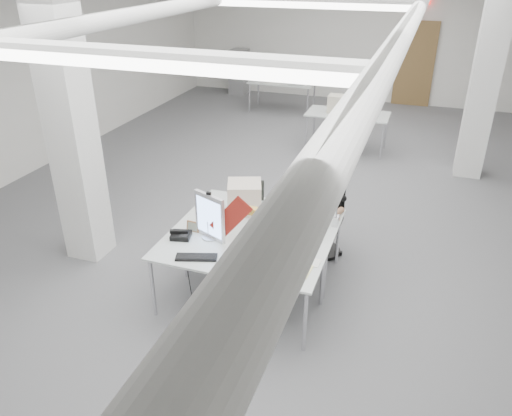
% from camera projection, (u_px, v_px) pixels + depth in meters
% --- Properties ---
extents(room_shell, '(10.04, 14.04, 3.24)m').
position_uv_depth(room_shell, '(307.00, 102.00, 7.03)').
color(room_shell, '#5A5A5D').
rests_on(room_shell, ground).
extents(desk_main, '(1.80, 0.90, 0.02)m').
position_uv_depth(desk_main, '(238.00, 253.00, 5.26)').
color(desk_main, silver).
rests_on(desk_main, room_shell).
extents(desk_second, '(1.80, 0.90, 0.02)m').
position_uv_depth(desk_second, '(265.00, 215.00, 6.01)').
color(desk_second, silver).
rests_on(desk_second, room_shell).
extents(bg_desk_a, '(1.60, 0.80, 0.02)m').
position_uv_depth(bg_desk_a, '(348.00, 114.00, 9.82)').
color(bg_desk_a, silver).
rests_on(bg_desk_a, room_shell).
extents(bg_desk_b, '(1.60, 0.80, 0.02)m').
position_uv_depth(bg_desk_b, '(282.00, 82.00, 12.26)').
color(bg_desk_b, silver).
rests_on(bg_desk_b, room_shell).
extents(filing_cabinet, '(0.45, 0.55, 1.20)m').
position_uv_depth(filing_cabinet, '(239.00, 72.00, 14.04)').
color(filing_cabinet, gray).
rests_on(filing_cabinet, room_shell).
extents(office_chair, '(0.72, 0.72, 1.17)m').
position_uv_depth(office_chair, '(325.00, 214.00, 6.40)').
color(office_chair, black).
rests_on(office_chair, room_shell).
extents(seated_person, '(0.61, 0.68, 0.85)m').
position_uv_depth(seated_person, '(325.00, 193.00, 6.21)').
color(seated_person, black).
rests_on(seated_person, office_chair).
extents(monitor, '(0.41, 0.20, 0.52)m').
position_uv_depth(monitor, '(210.00, 216.00, 5.41)').
color(monitor, silver).
rests_on(monitor, desk_main).
extents(pennant, '(0.49, 0.05, 0.53)m').
position_uv_depth(pennant, '(231.00, 217.00, 5.28)').
color(pennant, maroon).
rests_on(pennant, monitor).
extents(keyboard, '(0.45, 0.27, 0.02)m').
position_uv_depth(keyboard, '(196.00, 257.00, 5.14)').
color(keyboard, black).
rests_on(keyboard, desk_main).
extents(laptop, '(0.38, 0.25, 0.03)m').
position_uv_depth(laptop, '(234.00, 271.00, 4.91)').
color(laptop, silver).
rests_on(laptop, desk_main).
extents(mouse, '(0.08, 0.05, 0.03)m').
position_uv_depth(mouse, '(261.00, 268.00, 4.96)').
color(mouse, '#B6B5BB').
rests_on(mouse, desk_main).
extents(bankers_lamp, '(0.32, 0.13, 0.36)m').
position_uv_depth(bankers_lamp, '(254.00, 221.00, 5.49)').
color(bankers_lamp, gold).
rests_on(bankers_lamp, desk_main).
extents(desk_phone, '(0.25, 0.24, 0.05)m').
position_uv_depth(desk_phone, '(181.00, 235.00, 5.51)').
color(desk_phone, black).
rests_on(desk_phone, desk_main).
extents(picture_frame_left, '(0.16, 0.05, 0.12)m').
position_uv_depth(picture_frame_left, '(193.00, 226.00, 5.62)').
color(picture_frame_left, '#A36D46').
rests_on(picture_frame_left, desk_main).
extents(picture_frame_right, '(0.16, 0.08, 0.12)m').
position_uv_depth(picture_frame_right, '(306.00, 243.00, 5.29)').
color(picture_frame_right, '#B1764C').
rests_on(picture_frame_right, desk_main).
extents(desk_clock, '(0.11, 0.06, 0.11)m').
position_uv_depth(desk_clock, '(292.00, 243.00, 5.31)').
color(desk_clock, silver).
rests_on(desk_clock, desk_main).
extents(paper_stack_a, '(0.36, 0.38, 0.01)m').
position_uv_depth(paper_stack_a, '(275.00, 276.00, 4.85)').
color(paper_stack_a, silver).
rests_on(paper_stack_a, desk_main).
extents(paper_stack_b, '(0.20, 0.27, 0.01)m').
position_uv_depth(paper_stack_b, '(301.00, 271.00, 4.94)').
color(paper_stack_b, '#FFF598').
rests_on(paper_stack_b, desk_main).
extents(paper_stack_c, '(0.23, 0.18, 0.01)m').
position_uv_depth(paper_stack_c, '(310.00, 261.00, 5.09)').
color(paper_stack_c, silver).
rests_on(paper_stack_c, desk_main).
extents(beige_monitor, '(0.50, 0.49, 0.38)m').
position_uv_depth(beige_monitor, '(245.00, 197.00, 6.00)').
color(beige_monitor, beige).
rests_on(beige_monitor, desk_second).
extents(architect_lamp, '(0.30, 0.71, 0.89)m').
position_uv_depth(architect_lamp, '(333.00, 200.00, 5.36)').
color(architect_lamp, silver).
rests_on(architect_lamp, desk_second).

